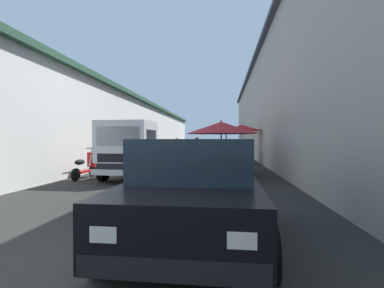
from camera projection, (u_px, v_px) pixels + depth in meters
The scene contains 12 objects.
ground at pixel (192, 165), 16.39m from camera, with size 90.00×90.00×0.00m, color #282826.
building_left_whitewash at pixel (84, 128), 19.40m from camera, with size 49.80×7.50×4.39m.
building_right_concrete at pixel (318, 105), 17.78m from camera, with size 49.80×7.50×7.10m.
fruit_stall_far_left at pixel (242, 134), 17.56m from camera, with size 2.44×2.44×2.42m.
fruit_stall_near_right at pixel (221, 134), 10.63m from camera, with size 2.59×2.59×2.18m.
fruit_stall_far_right at pixel (226, 133), 12.93m from camera, with size 2.85×2.85×2.18m.
hatchback_car at pixel (197, 187), 4.38m from camera, with size 3.94×1.98×1.45m.
delivery_truck at pixel (134, 151), 10.71m from camera, with size 5.00×2.17×2.08m.
vendor_by_crates at pixel (197, 152), 12.93m from camera, with size 0.54×0.41×1.56m.
vendor_in_shade at pixel (177, 148), 18.49m from camera, with size 0.43×0.54×1.59m.
parked_scooter at pixel (85, 166), 10.83m from camera, with size 1.69×0.33×1.14m.
plastic_stool at pixel (217, 180), 8.11m from camera, with size 0.30×0.30×0.43m.
Camera 1 is at (-2.78, -1.77, 1.44)m, focal length 27.27 mm.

